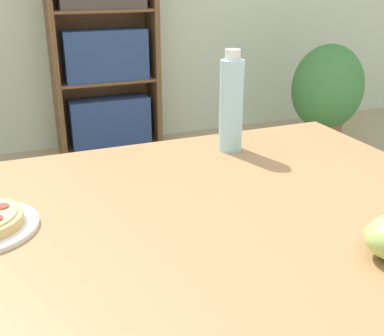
{
  "coord_description": "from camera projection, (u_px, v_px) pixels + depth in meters",
  "views": [
    {
      "loc": [
        -0.42,
        -0.94,
        1.21
      ],
      "look_at": [
        -0.06,
        -0.04,
        0.82
      ],
      "focal_mm": 45.0,
      "sensor_mm": 36.0,
      "label": 1
    }
  ],
  "objects": [
    {
      "name": "bookshelf",
      "position": [
        105.0,
        52.0,
        3.37
      ],
      "size": [
        0.74,
        0.26,
        1.49
      ],
      "color": "brown",
      "rests_on": "ground_plane"
    },
    {
      "name": "dining_table",
      "position": [
        198.0,
        251.0,
        1.03
      ],
      "size": [
        1.21,
        0.89,
        0.76
      ],
      "color": "#A37549",
      "rests_on": "ground_plane"
    },
    {
      "name": "potted_plant_floor",
      "position": [
        327.0,
        92.0,
        3.5
      ],
      "size": [
        0.54,
        0.46,
        0.76
      ],
      "color": "#8E5B42",
      "rests_on": "ground_plane"
    },
    {
      "name": "drink_bottle",
      "position": [
        231.0,
        104.0,
        1.29
      ],
      "size": [
        0.06,
        0.06,
        0.27
      ],
      "color": "#A3DBEA",
      "rests_on": "dining_table"
    }
  ]
}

